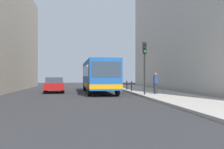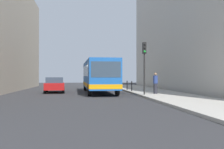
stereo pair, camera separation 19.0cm
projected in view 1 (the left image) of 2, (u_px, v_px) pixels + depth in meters
name	position (u px, v px, depth m)	size (l,w,h in m)	color
ground_plane	(97.00, 94.00, 22.16)	(80.00, 80.00, 0.00)	#2D2D30
sidewalk	(157.00, 93.00, 22.88)	(4.40, 40.00, 0.15)	#ADA89E
building_right	(200.00, 23.00, 27.70)	(7.00, 32.00, 14.63)	#BCB7AD
bus	(98.00, 75.00, 24.61)	(2.80, 11.08, 3.00)	#19519E
car_beside_bus	(54.00, 84.00, 24.78)	(2.13, 4.52, 1.48)	maroon
traffic_light	(145.00, 58.00, 20.02)	(0.28, 0.33, 4.10)	black
bollard_near	(132.00, 86.00, 24.40)	(0.11, 0.11, 0.95)	black
bollard_mid	(127.00, 85.00, 26.77)	(0.11, 0.11, 0.95)	black
pedestrian_near_signal	(156.00, 83.00, 20.99)	(0.38, 0.38, 1.72)	#26262D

